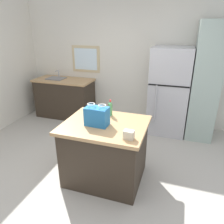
{
  "coord_description": "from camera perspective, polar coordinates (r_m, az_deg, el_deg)",
  "views": [
    {
      "loc": [
        1.02,
        -2.27,
        2.1
      ],
      "look_at": [
        0.12,
        0.47,
        0.92
      ],
      "focal_mm": 34.45,
      "sensor_mm": 36.0,
      "label": 1
    }
  ],
  "objects": [
    {
      "name": "back_wall",
      "position": [
        4.85,
        5.91,
        13.62
      ],
      "size": [
        5.21,
        0.13,
        2.76
      ],
      "color": "silver",
      "rests_on": "ground"
    },
    {
      "name": "kitchen_island",
      "position": [
        3.09,
        -1.78,
        -10.33
      ],
      "size": [
        1.11,
        0.93,
        0.87
      ],
      "color": "#33281E",
      "rests_on": "ground"
    },
    {
      "name": "small_box",
      "position": [
        2.49,
        4.47,
        -6.04
      ],
      "size": [
        0.13,
        0.09,
        0.11
      ],
      "primitive_type": "cube",
      "rotation": [
        0.0,
        0.0,
        -0.07
      ],
      "color": "beige",
      "rests_on": "kitchen_island"
    },
    {
      "name": "bottle",
      "position": [
        3.09,
        -0.47,
        0.94
      ],
      "size": [
        0.06,
        0.06,
        0.24
      ],
      "color": "#4C9956",
      "rests_on": "kitchen_island"
    },
    {
      "name": "refrigerator",
      "position": [
        4.45,
        14.87,
        5.28
      ],
      "size": [
        0.75,
        0.73,
        1.72
      ],
      "color": "#B7B7BC",
      "rests_on": "ground"
    },
    {
      "name": "tall_cabinet",
      "position": [
        4.4,
        23.52,
        7.16
      ],
      "size": [
        0.49,
        0.65,
        2.18
      ],
      "color": "#9EB2A8",
      "rests_on": "ground"
    },
    {
      "name": "shopping_bag",
      "position": [
        2.79,
        -4.03,
        -1.1
      ],
      "size": [
        0.31,
        0.2,
        0.29
      ],
      "color": "#236BAD",
      "rests_on": "kitchen_island"
    },
    {
      "name": "sink_counter",
      "position": [
        5.3,
        -12.41,
        3.77
      ],
      "size": [
        1.36,
        0.65,
        1.1
      ],
      "color": "#33281E",
      "rests_on": "ground"
    },
    {
      "name": "ground",
      "position": [
        3.26,
        -4.78,
        -18.01
      ],
      "size": [
        6.25,
        6.25,
        0.0
      ],
      "primitive_type": "plane",
      "color": "#ADA89E"
    }
  ]
}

